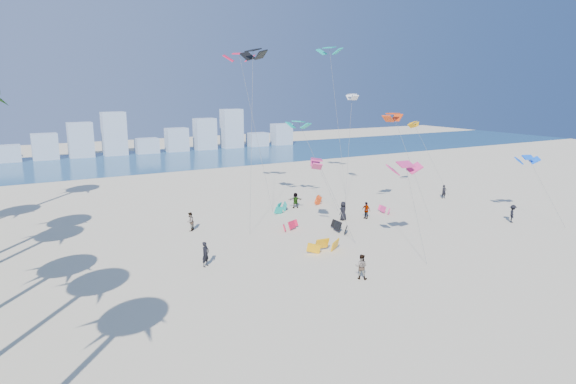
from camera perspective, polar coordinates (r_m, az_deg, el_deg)
ground at (r=29.88m, az=10.49°, el=-14.68°), size 220.00×220.00×0.00m
ocean at (r=94.84m, az=-18.58°, el=3.22°), size 220.00×220.00×0.00m
kitesurfer_near at (r=38.44m, az=-9.31°, el=-6.96°), size 0.83×0.76×1.91m
kitesurfer_mid at (r=35.97m, az=8.28°, el=-8.35°), size 1.10×1.10×1.80m
kitesurfers_far at (r=52.27m, az=7.57°, el=-1.92°), size 32.05×17.01×1.93m
grounded_kites at (r=49.31m, az=3.28°, el=-3.23°), size 14.80×16.53×0.95m
flying_kites at (r=53.07m, az=5.23°, el=10.80°), size 28.58×29.92×18.64m
distant_skyline at (r=104.05m, az=-20.42°, el=5.53°), size 85.00×3.00×8.40m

